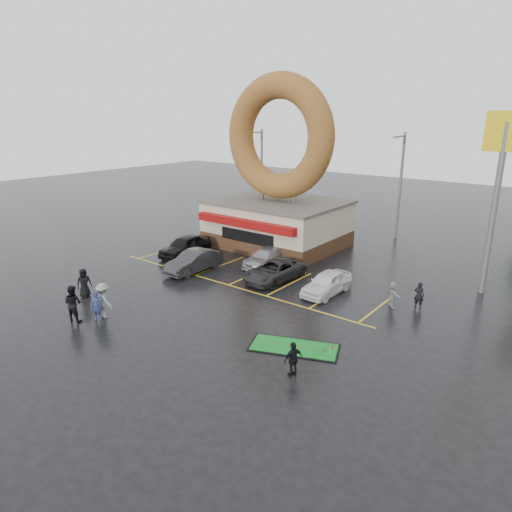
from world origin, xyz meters
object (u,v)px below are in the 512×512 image
Objects in this scene: car_white at (327,283)px; dumpster at (226,231)px; person_blue at (97,306)px; car_black at (185,246)px; shell_sign at (500,170)px; streetlight_left at (261,172)px; person_cameraman at (293,359)px; car_silver at (266,257)px; car_grey at (275,271)px; donut_shop at (278,191)px; streetlight_mid at (400,184)px; putting_green at (294,347)px; car_dgrey at (194,261)px.

car_white is 14.68m from dumpster.
person_blue is 0.90× the size of dumpster.
person_blue is at bearing -69.60° from car_black.
shell_sign reaches higher than streetlight_left.
person_cameraman is at bearing -67.13° from car_white.
car_white is (15.65, -13.94, -4.09)m from streetlight_left.
shell_sign is 11.62m from car_white.
streetlight_left is 9.26m from dumpster.
car_grey reaches higher than car_silver.
car_white is at bearing 32.46° from person_blue.
person_blue is 11.20m from person_cameraman.
car_black is (-3.78, -6.84, -3.68)m from donut_shop.
streetlight_mid reaches higher than putting_green.
car_black reaches higher than dumpster.
streetlight_mid is at bearing 32.76° from dumpster.
shell_sign is at bearing 26.23° from car_dgrey.
car_grey is 11.30m from dumpster.
shell_sign is 1.18× the size of streetlight_left.
putting_green is (6.02, -6.81, -0.62)m from car_grey.
putting_green is (3.83, -21.78, -4.75)m from streetlight_mid.
streetlight_left is 14.71m from car_black.
car_dgrey is 14.37m from person_cameraman.
person_cameraman reaches higher than car_white.
car_dgrey is 9.47m from car_white.
shell_sign is 14.39m from car_grey.
streetlight_left is at bearing 126.61° from car_silver.
car_dgrey is 9.03m from dumpster.
donut_shop is 2.95× the size of car_black.
streetlight_left is at bearing 135.22° from donut_shop.
streetlight_left is at bearing -175.91° from streetlight_mid.
donut_shop is at bearing 142.68° from car_white.
streetlight_mid is at bearing 99.98° from putting_green.
car_silver is 2.60× the size of person_blue.
car_white is at bearing -41.70° from streetlight_left.
car_silver is at bearing -32.95° from dumpster.
putting_green is at bearing -22.46° from car_dgrey.
car_grey is at bearing -55.61° from donut_shop.
streetlight_left is at bearing 99.63° from car_black.
person_blue is at bearing -79.01° from car_dgrey.
car_black is at bearing 154.42° from putting_green.
car_grey is at bearing -4.77° from car_black.
shell_sign is 5.89× the size of dumpster.
putting_green is (14.62, -7.00, -0.75)m from car_black.
person_cameraman is at bearing -45.88° from dumpster.
donut_shop is 20.24m from person_cameraman.
person_cameraman is 0.34× the size of putting_green.
car_silver is (6.32, 1.87, -0.17)m from car_black.
car_black is 18.23m from person_cameraman.
shell_sign is 19.62m from car_dgrey.
car_grey is 11.34m from person_blue.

